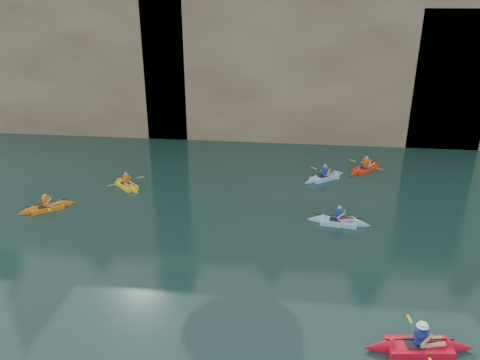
# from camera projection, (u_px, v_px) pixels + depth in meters

# --- Properties ---
(ground) EXTENTS (160.00, 160.00, 0.00)m
(ground) POSITION_uv_depth(u_px,v_px,m) (254.00, 347.00, 14.95)
(ground) COLOR black
(ground) RESTS_ON ground
(cliff) EXTENTS (70.00, 16.00, 12.00)m
(cliff) POSITION_uv_depth(u_px,v_px,m) (286.00, 46.00, 40.22)
(cliff) COLOR tan
(cliff) RESTS_ON ground
(cliff_slab_west) EXTENTS (26.00, 2.40, 10.56)m
(cliff_slab_west) POSITION_uv_depth(u_px,v_px,m) (22.00, 63.00, 35.88)
(cliff_slab_west) COLOR tan
(cliff_slab_west) RESTS_ON ground
(cliff_slab_center) EXTENTS (24.00, 2.40, 11.40)m
(cliff_slab_center) POSITION_uv_depth(u_px,v_px,m) (311.00, 63.00, 33.32)
(cliff_slab_center) COLOR tan
(cliff_slab_center) RESTS_ON ground
(sea_cave_west) EXTENTS (4.50, 1.00, 4.00)m
(sea_cave_west) POSITION_uv_depth(u_px,v_px,m) (49.00, 108.00, 36.31)
(sea_cave_west) COLOR black
(sea_cave_west) RESTS_ON ground
(sea_cave_center) EXTENTS (3.50, 1.00, 3.20)m
(sea_cave_center) POSITION_uv_depth(u_px,v_px,m) (227.00, 119.00, 34.94)
(sea_cave_center) COLOR black
(sea_cave_center) RESTS_ON ground
(sea_cave_east) EXTENTS (5.00, 1.00, 4.50)m
(sea_cave_east) POSITION_uv_depth(u_px,v_px,m) (422.00, 116.00, 33.16)
(sea_cave_east) COLOR black
(sea_cave_east) RESTS_ON ground
(main_kayaker) EXTENTS (3.61, 2.39, 1.32)m
(main_kayaker) POSITION_uv_depth(u_px,v_px,m) (419.00, 347.00, 14.71)
(main_kayaker) COLOR red
(main_kayaker) RESTS_ON ground
(kayaker_orange) EXTENTS (2.73, 2.30, 1.11)m
(kayaker_orange) POSITION_uv_depth(u_px,v_px,m) (47.00, 207.00, 24.14)
(kayaker_orange) COLOR orange
(kayaker_orange) RESTS_ON ground
(kayaker_ltblue_near) EXTENTS (3.13, 2.38, 1.21)m
(kayaker_ltblue_near) POSITION_uv_depth(u_px,v_px,m) (338.00, 221.00, 22.68)
(kayaker_ltblue_near) COLOR #8AC5E7
(kayaker_ltblue_near) RESTS_ON ground
(kayaker_red_far) EXTENTS (2.74, 2.91, 1.20)m
(kayaker_red_far) POSITION_uv_depth(u_px,v_px,m) (365.00, 169.00, 29.32)
(kayaker_red_far) COLOR red
(kayaker_red_far) RESTS_ON ground
(kayaker_yellow) EXTENTS (2.48, 2.41, 1.13)m
(kayaker_yellow) POSITION_uv_depth(u_px,v_px,m) (127.00, 185.00, 26.88)
(kayaker_yellow) COLOR yellow
(kayaker_yellow) RESTS_ON ground
(kayaker_ltblue_mid) EXTENTS (2.87, 2.53, 1.19)m
(kayaker_ltblue_mid) POSITION_uv_depth(u_px,v_px,m) (325.00, 177.00, 28.00)
(kayaker_ltblue_mid) COLOR #93C1F6
(kayaker_ltblue_mid) RESTS_ON ground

